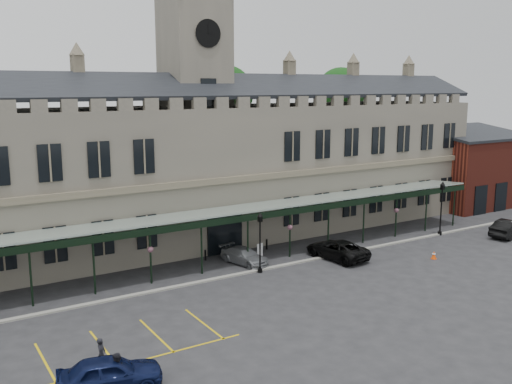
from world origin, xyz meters
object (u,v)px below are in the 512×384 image
clock_tower (195,94)px  sign_board (260,250)px  lamp_post_right (442,203)px  person_a (101,354)px  car_taxi (244,256)px  station_building (197,169)px  car_left_a (110,373)px  lamp_post_mid (260,237)px  person_b (117,372)px  traffic_cone (434,255)px  car_van (337,249)px  car_right_b (510,228)px

clock_tower → sign_board: (1.98, -7.42, -12.58)m
lamp_post_right → person_a: lamp_post_right is taller
car_taxi → station_building: bearing=76.3°
car_taxi → person_a: bearing=-156.6°
car_left_a → person_a: (0.23, 2.04, 0.02)m
lamp_post_mid → person_b: bearing=-143.6°
person_b → sign_board: bearing=176.6°
lamp_post_mid → car_left_a: lamp_post_mid is taller
person_b → traffic_cone: bearing=148.6°
station_building → traffic_cone: 21.39m
car_left_a → person_b: 0.36m
sign_board → person_a: 20.54m
station_building → car_van: station_building is taller
clock_tower → lamp_post_right: 24.76m
car_left_a → car_right_b: bearing=-68.0°
traffic_cone → car_van: bearing=147.1°
lamp_post_mid → sign_board: bearing=57.8°
lamp_post_right → car_left_a: 36.68m
lamp_post_right → car_taxi: size_ratio=1.17×
lamp_post_mid → lamp_post_right: lamp_post_right is taller
lamp_post_mid → sign_board: size_ratio=4.22×
station_building → person_a: size_ratio=35.96×
sign_board → person_a: (-16.75, -11.89, 0.30)m
traffic_cone → car_taxi: (-13.65, 7.06, 0.31)m
car_right_b → person_a: person_a is taller
car_van → person_b: person_b is taller
lamp_post_right → traffic_cone: lamp_post_right is taller
lamp_post_mid → traffic_cone: (13.75, -4.59, -2.42)m
car_right_b → lamp_post_mid: bearing=73.4°
car_van → car_taxi: bearing=-28.4°
traffic_cone → person_a: (-28.35, -3.88, 0.51)m
person_b → car_van: bearing=161.9°
lamp_post_right → person_b: bearing=-162.4°
car_taxi → person_b: size_ratio=2.40×
lamp_post_right → sign_board: (-18.01, 3.15, -2.49)m
car_van → traffic_cone: bearing=140.2°
traffic_cone → sign_board: size_ratio=0.60×
person_b → person_a: bearing=-133.3°
clock_tower → traffic_cone: (13.58, -15.43, -12.79)m
car_taxi → person_b: person_b is taller
station_building → sign_board: bearing=-74.9°
clock_tower → lamp_post_mid: 15.01m
lamp_post_right → traffic_cone: (-6.41, -4.86, -2.70)m
sign_board → car_taxi: 2.26m
clock_tower → sign_board: size_ratio=22.65×
sign_board → lamp_post_mid: bearing=-135.1°
station_building → person_b: 26.67m
car_left_a → car_van: (22.00, 10.18, -0.04)m
lamp_post_mid → person_a: 16.98m
lamp_post_mid → car_van: 7.45m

